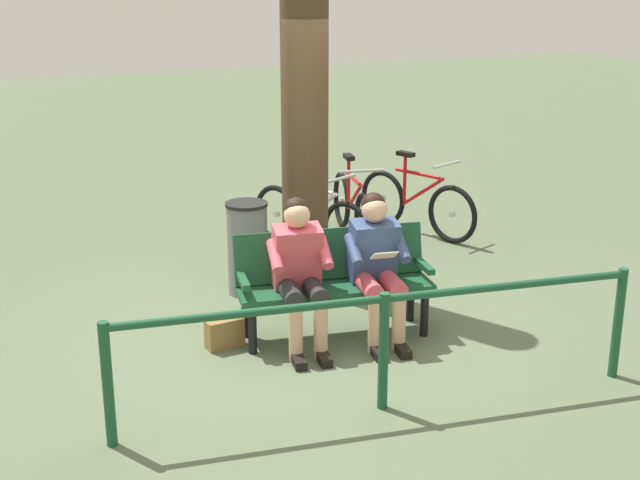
# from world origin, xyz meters

# --- Properties ---
(ground_plane) EXTENTS (40.00, 40.00, 0.00)m
(ground_plane) POSITION_xyz_m (0.00, 0.00, 0.00)
(ground_plane) COLOR #566647
(bench) EXTENTS (1.66, 0.76, 0.87)m
(bench) POSITION_xyz_m (-0.28, -0.04, 0.51)
(bench) COLOR #194C2D
(bench) RESTS_ON ground
(person_reading) EXTENTS (0.54, 0.81, 1.20)m
(person_reading) POSITION_xyz_m (-0.57, 0.18, 0.66)
(person_reading) COLOR #334772
(person_reading) RESTS_ON ground
(person_companion) EXTENTS (0.54, 0.81, 1.20)m
(person_companion) POSITION_xyz_m (0.06, 0.06, 0.66)
(person_companion) COLOR #D84C59
(person_companion) RESTS_ON ground
(handbag) EXTENTS (0.31, 0.17, 0.24)m
(handbag) POSITION_xyz_m (0.63, -0.13, 0.12)
(handbag) COLOR olive
(handbag) RESTS_ON ground
(tree_trunk) EXTENTS (0.44, 0.44, 4.02)m
(tree_trunk) POSITION_xyz_m (-0.56, -1.25, 2.01)
(tree_trunk) COLOR #4C3823
(tree_trunk) RESTS_ON ground
(litter_bin) EXTENTS (0.39, 0.39, 0.88)m
(litter_bin) POSITION_xyz_m (0.04, -1.22, 0.44)
(litter_bin) COLOR slate
(litter_bin) RESTS_ON ground
(bicycle_silver) EXTENTS (0.69, 1.60, 0.94)m
(bicycle_silver) POSITION_xyz_m (-2.38, -2.21, 0.36)
(bicycle_silver) COLOR black
(bicycle_silver) RESTS_ON ground
(bicycle_purple) EXTENTS (0.54, 1.65, 0.94)m
(bicycle_purple) POSITION_xyz_m (-1.61, -2.33, 0.36)
(bicycle_purple) COLOR black
(bicycle_purple) RESTS_ON ground
(bicycle_green) EXTENTS (0.75, 1.56, 0.94)m
(bicycle_green) POSITION_xyz_m (-0.99, -2.08, 0.36)
(bicycle_green) COLOR black
(bicycle_green) RESTS_ON ground
(railing_fence) EXTENTS (3.68, 0.64, 0.85)m
(railing_fence) POSITION_xyz_m (-0.04, 1.28, 0.61)
(railing_fence) COLOR #194C2D
(railing_fence) RESTS_ON ground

